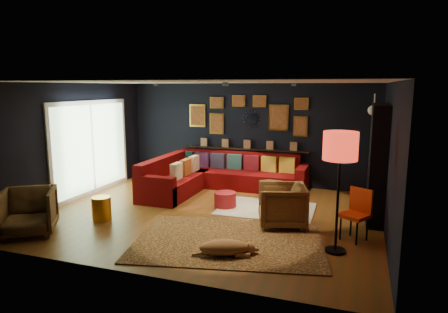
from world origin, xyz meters
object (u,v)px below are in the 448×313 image
(orange_chair, at_px, (357,210))
(dog, at_px, (224,245))
(floor_lamp, at_px, (340,151))
(pouf, at_px, (225,199))
(coffee_table, at_px, (274,186))
(gold_stool, at_px, (102,208))
(armchair_left, at_px, (28,210))
(sectional, at_px, (213,177))
(armchair_right, at_px, (282,203))

(orange_chair, distance_m, dog, 2.33)
(floor_lamp, bearing_deg, pouf, 145.74)
(coffee_table, bearing_deg, dog, -91.32)
(gold_stool, height_order, orange_chair, orange_chair)
(pouf, height_order, dog, dog)
(armchair_left, relative_size, orange_chair, 1.01)
(sectional, xyz_separation_m, orange_chair, (3.40, -2.25, 0.18))
(orange_chair, xyz_separation_m, floor_lamp, (-0.29, -0.65, 1.08))
(coffee_table, xyz_separation_m, floor_lamp, (1.50, -2.44, 1.25))
(sectional, bearing_deg, armchair_right, -43.66)
(sectional, bearing_deg, orange_chair, -33.44)
(orange_chair, bearing_deg, pouf, -168.64)
(armchair_left, xyz_separation_m, orange_chair, (5.34, 1.61, 0.07))
(coffee_table, height_order, armchair_left, armchair_left)
(armchair_right, bearing_deg, floor_lamp, 31.87)
(armchair_right, bearing_deg, gold_stool, -92.85)
(floor_lamp, height_order, dog, floor_lamp)
(coffee_table, height_order, orange_chair, orange_chair)
(armchair_left, relative_size, floor_lamp, 0.47)
(coffee_table, bearing_deg, armchair_right, -72.62)
(sectional, height_order, dog, sectional)
(floor_lamp, bearing_deg, gold_stool, 178.91)
(sectional, xyz_separation_m, dog, (1.54, -3.61, -0.14))
(coffee_table, relative_size, armchair_left, 1.07)
(sectional, distance_m, pouf, 1.51)
(sectional, bearing_deg, armchair_left, -116.64)
(coffee_table, xyz_separation_m, orange_chair, (1.79, -1.79, 0.17))
(armchair_right, relative_size, floor_lamp, 0.45)
(coffee_table, relative_size, dog, 0.91)
(armchair_left, height_order, armchair_right, armchair_left)
(armchair_right, bearing_deg, armchair_left, -81.97)
(armchair_left, relative_size, armchair_right, 1.03)
(armchair_left, bearing_deg, floor_lamp, -23.21)
(coffee_table, xyz_separation_m, gold_stool, (-2.83, -2.36, -0.11))
(sectional, height_order, gold_stool, sectional)
(armchair_left, distance_m, orange_chair, 5.58)
(armchair_left, height_order, gold_stool, armchair_left)
(orange_chair, relative_size, dog, 0.84)
(pouf, height_order, armchair_right, armchair_right)
(gold_stool, xyz_separation_m, orange_chair, (4.62, 0.57, 0.28))
(coffee_table, bearing_deg, floor_lamp, -58.46)
(coffee_table, height_order, floor_lamp, floor_lamp)
(gold_stool, height_order, floor_lamp, floor_lamp)
(sectional, height_order, orange_chair, same)
(orange_chair, bearing_deg, sectional, 177.71)
(coffee_table, bearing_deg, pouf, -135.43)
(coffee_table, xyz_separation_m, armchair_right, (0.48, -1.55, 0.09))
(floor_lamp, bearing_deg, sectional, 137.04)
(pouf, relative_size, armchair_right, 0.55)
(sectional, relative_size, gold_stool, 7.56)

